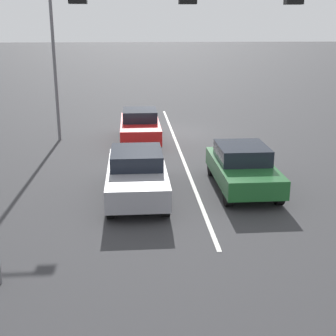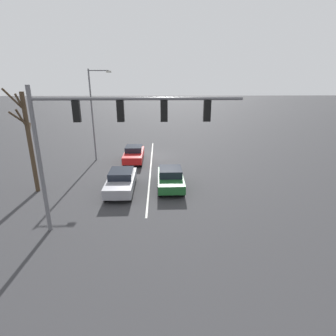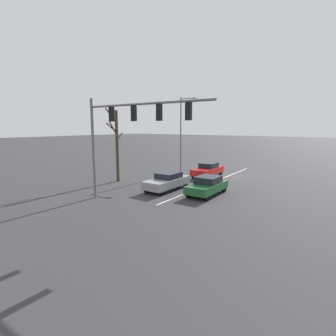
{
  "view_description": "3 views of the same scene",
  "coord_description": "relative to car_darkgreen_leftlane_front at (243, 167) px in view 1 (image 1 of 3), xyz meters",
  "views": [
    {
      "loc": [
        2.02,
        22.66,
        5.2
      ],
      "look_at": [
        0.98,
        9.6,
        1.15
      ],
      "focal_mm": 50.0,
      "sensor_mm": 36.0,
      "label": 1
    },
    {
      "loc": [
        -0.76,
        25.82,
        7.29
      ],
      "look_at": [
        -1.34,
        9.4,
        1.85
      ],
      "focal_mm": 28.0,
      "sensor_mm": 36.0,
      "label": 2
    },
    {
      "loc": [
        -10.21,
        26.21,
        5.22
      ],
      "look_at": [
        1.19,
        9.66,
        2.01
      ],
      "focal_mm": 28.0,
      "sensor_mm": 36.0,
      "label": 3
    }
  ],
  "objects": [
    {
      "name": "car_darkgreen_leftlane_front",
      "position": [
        0.0,
        0.0,
        0.0
      ],
      "size": [
        1.79,
        4.08,
        1.42
      ],
      "color": "#1E5928",
      "rests_on": "ground_plane"
    },
    {
      "name": "ground_plane",
      "position": [
        1.56,
        -8.32,
        -0.73
      ],
      "size": [
        240.0,
        240.0,
        0.0
      ],
      "primitive_type": "plane",
      "color": "#333335"
    },
    {
      "name": "car_gray_midlane_front",
      "position": [
        3.45,
        0.42,
        0.0
      ],
      "size": [
        1.8,
        4.5,
        1.43
      ],
      "color": "gray",
      "rests_on": "ground_plane"
    },
    {
      "name": "traffic_signal_gantry",
      "position": [
        3.27,
        5.42,
        4.57
      ],
      "size": [
        9.56,
        0.37,
        7.16
      ],
      "color": "slate",
      "rests_on": "ground_plane"
    },
    {
      "name": "car_red_midlane_second",
      "position": [
        3.2,
        -6.65,
        0.01
      ],
      "size": [
        1.74,
        4.42,
        1.46
      ],
      "color": "red",
      "rests_on": "ground_plane"
    },
    {
      "name": "lane_stripe_left_divider",
      "position": [
        1.56,
        -4.94,
        -0.73
      ],
      "size": [
        0.12,
        18.75,
        0.01
      ],
      "primitive_type": "cube",
      "color": "silver",
      "rests_on": "ground_plane"
    },
    {
      "name": "street_lamp_right_shoulder",
      "position": [
        6.73,
        -7.27,
        4.09
      ],
      "size": [
        2.07,
        0.24,
        8.36
      ],
      "color": "slate",
      "rests_on": "ground_plane"
    }
  ]
}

